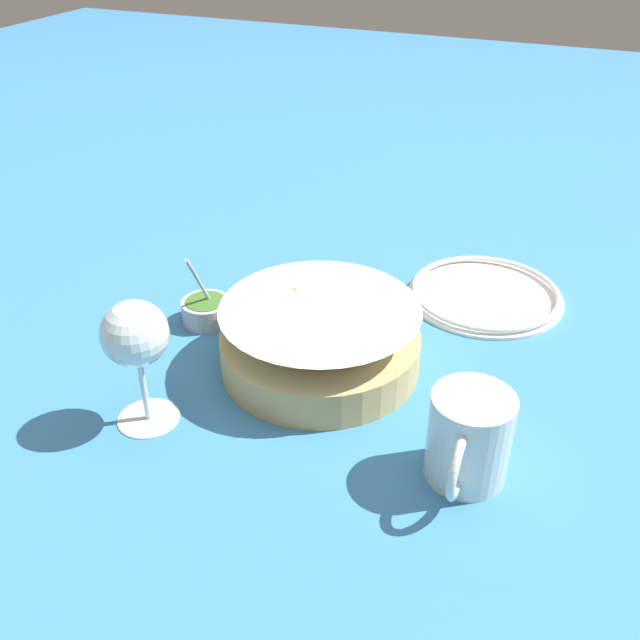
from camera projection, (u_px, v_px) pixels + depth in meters
name	position (u px, v px, depth m)	size (l,w,h in m)	color
ground_plane	(356.00, 357.00, 0.90)	(4.00, 4.00, 0.00)	teal
food_basket	(319.00, 341.00, 0.87)	(0.24, 0.24, 0.09)	tan
sauce_cup	(208.00, 308.00, 0.97)	(0.07, 0.07, 0.11)	#B7B7BC
wine_glass	(135.00, 338.00, 0.74)	(0.07, 0.07, 0.15)	silver
beer_mug	(468.00, 441.00, 0.71)	(0.12, 0.08, 0.10)	silver
side_plate	(485.00, 293.00, 1.02)	(0.22, 0.22, 0.01)	white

